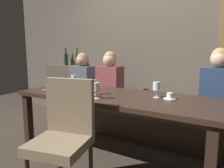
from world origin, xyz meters
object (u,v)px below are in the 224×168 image
Objects in this scene: wine_bottle_dark_red at (66,59)px; wine_glass_near_left at (84,86)px; banquette_bench at (139,121)px; diner_redhead at (83,77)px; wine_bottle_pale_label at (77,59)px; diner_far_end at (218,85)px; wine_glass_end_left at (96,88)px; espresso_cup at (170,97)px; wine_glass_center_back at (74,79)px; chair_near_side at (64,130)px; wine_glass_end_right at (78,83)px; wine_glass_far_left at (157,87)px; diner_bearded at (110,79)px; dining_table at (114,102)px; fork_on_table at (46,89)px; wine_glass_near_right at (94,84)px.

wine_glass_near_left is (1.52, -1.36, -0.21)m from wine_bottle_dark_red.
banquette_bench is 1.94m from wine_bottle_dark_red.
wine_bottle_pale_label reaches higher than diner_redhead.
diner_far_end is 4.89× the size of wine_glass_end_left.
wine_glass_center_back is at bearing 177.69° from espresso_cup.
wine_glass_near_left is (0.85, -1.02, 0.06)m from diner_redhead.
chair_near_side reaches higher than wine_glass_end_left.
wine_glass_end_left is at bearing -150.07° from espresso_cup.
banquette_bench is 15.24× the size of wine_glass_end_right.
wine_glass_far_left is at bearing 14.08° from wine_glass_end_right.
diner_redhead reaches higher than chair_near_side.
diner_bearded is 1.10m from wine_glass_far_left.
chair_near_side reaches higher than dining_table.
diner_bearded is 4.66× the size of wine_glass_end_left.
diner_far_end reaches higher than wine_glass_far_left.
wine_glass_center_back reaches higher than espresso_cup.
chair_near_side is 3.01× the size of wine_bottle_dark_red.
wine_bottle_pale_label is 1.33m from fork_on_table.
diner_redhead is at bearing 125.99° from wine_glass_end_right.
wine_glass_end_left is (-1.01, -0.95, 0.02)m from diner_far_end.
wine_glass_center_back is (-0.63, 0.86, 0.29)m from chair_near_side.
wine_glass_end_right is (0.07, -0.81, 0.05)m from diner_bearded.
diner_redhead reaches higher than banquette_bench.
banquette_bench is 15.24× the size of wine_glass_far_left.
banquette_bench is 15.24× the size of wine_glass_near_right.
chair_near_side is 1.06m from espresso_cup.
wine_glass_end_right is 0.50m from fork_on_table.
dining_table is 0.82m from banquette_bench.
wine_glass_near_right reaches higher than fork_on_table.
diner_far_end is at bearing 39.86° from wine_glass_near_left.
diner_bearded is (-0.48, -0.02, 0.58)m from banquette_bench.
wine_glass_near_right is at bearing 1.88° from wine_glass_end_right.
espresso_cup is at bearing 0.94° from wine_glass_far_left.
chair_near_side is 1.22× the size of diner_far_end.
wine_glass_near_left is 0.27m from wine_glass_end_right.
wine_bottle_dark_red is 1.99× the size of wine_glass_end_left.
wine_glass_near_right and wine_glass_center_back have the same top height.
wine_glass_near_right is at bearing -45.31° from diner_redhead.
wine_glass_center_back is at bearing 177.30° from wine_glass_far_left.
wine_glass_near_right is 1.00× the size of wine_glass_end_right.
fork_on_table is (-1.49, -0.25, -0.02)m from espresso_cup.
chair_near_side is 0.75m from wine_glass_end_right.
wine_glass_end_left is at bearing 5.62° from wine_glass_near_left.
wine_glass_center_back is at bearing -141.11° from banquette_bench.
banquette_bench is 1.12m from wine_glass_end_right.
chair_near_side reaches higher than espresso_cup.
chair_near_side reaches higher than banquette_bench.
wine_bottle_dark_red is at bearing 141.85° from wine_glass_near_right.
wine_bottle_pale_label is 1.99× the size of wine_glass_center_back.
wine_glass_end_left is 1.00× the size of wine_glass_far_left.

